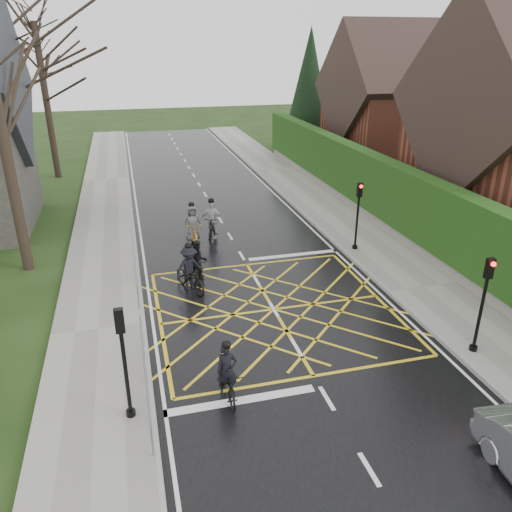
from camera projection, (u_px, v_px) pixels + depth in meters
name	position (u px, v px, depth m)	size (l,w,h in m)	color
ground	(274.00, 309.00, 17.83)	(120.00, 120.00, 0.00)	black
road	(274.00, 309.00, 17.83)	(9.00, 80.00, 0.01)	black
sidewalk_right	(423.00, 288.00, 19.20)	(3.00, 80.00, 0.15)	gray
sidewalk_left	(99.00, 330.00, 16.40)	(3.00, 80.00, 0.15)	gray
stone_wall	(388.00, 226.00, 24.83)	(0.50, 38.00, 0.70)	slate
hedge	(392.00, 192.00, 24.13)	(0.90, 38.00, 2.80)	#183E11
house_far	(401.00, 109.00, 35.52)	(9.80, 8.80, 10.30)	brown
conifer	(309.00, 91.00, 41.44)	(4.60, 4.60, 10.00)	black
tree_mid	(0.00, 45.00, 24.50)	(10.08, 10.08, 12.48)	black
tree_far	(41.00, 68.00, 32.34)	(8.40, 8.40, 10.40)	black
railing_south	(145.00, 368.00, 13.33)	(0.05, 5.04, 1.03)	slate
railing_north	(134.00, 259.00, 19.98)	(0.05, 6.04, 1.03)	slate
traffic_light_ne	(357.00, 217.00, 22.08)	(0.24, 0.31, 3.21)	black
traffic_light_se	(482.00, 307.00, 14.63)	(0.24, 0.31, 3.21)	black
traffic_light_sw	(125.00, 365.00, 11.99)	(0.24, 0.31, 3.21)	black
cyclist_rear	(228.00, 379.00, 13.29)	(0.63, 1.75, 1.70)	black
cyclist_back	(198.00, 266.00, 19.74)	(0.80, 1.74, 1.72)	black
cyclist_mid	(190.00, 273.00, 19.00)	(1.42, 2.10, 1.93)	black
cyclist_front	(212.00, 224.00, 23.97)	(1.19, 2.09, 2.02)	black
cyclist_lead	(193.00, 228.00, 23.56)	(0.92, 2.07, 1.98)	#BA7B16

